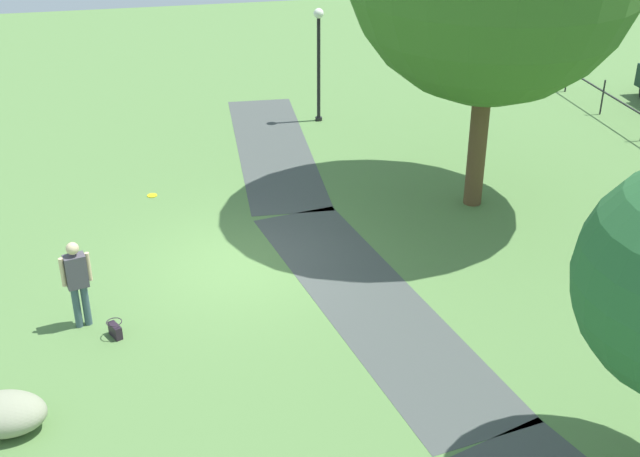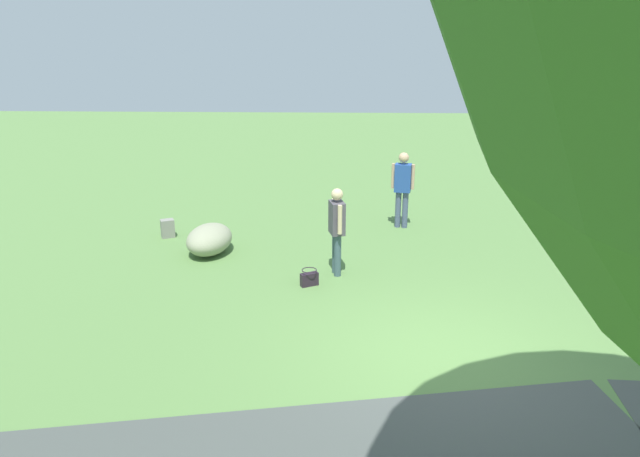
% 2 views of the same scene
% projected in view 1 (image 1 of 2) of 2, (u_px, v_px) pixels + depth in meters
% --- Properties ---
extents(ground_plane, '(48.00, 48.00, 0.00)m').
position_uv_depth(ground_plane, '(244.00, 264.00, 16.53)').
color(ground_plane, '#557C41').
extents(footpath_segment_near, '(8.08, 2.29, 0.01)m').
position_uv_depth(footpath_segment_near, '(273.00, 148.00, 22.03)').
color(footpath_segment_near, '#434945').
rests_on(footpath_segment_near, ground).
extents(footpath_segment_mid, '(8.21, 3.31, 0.01)m').
position_uv_depth(footpath_segment_mid, '(370.00, 302.00, 15.26)').
color(footpath_segment_mid, '#434945').
rests_on(footpath_segment_mid, ground).
extents(lamp_post, '(0.28, 0.28, 3.23)m').
position_uv_depth(lamp_post, '(319.00, 52.00, 23.02)').
color(lamp_post, black).
rests_on(lamp_post, ground).
extents(lawn_boulder, '(1.05, 1.37, 0.59)m').
position_uv_depth(lawn_boulder, '(4.00, 414.00, 12.03)').
color(lawn_boulder, gray).
rests_on(lawn_boulder, ground).
extents(woman_with_handbag, '(0.32, 0.51, 1.66)m').
position_uv_depth(woman_with_handbag, '(77.00, 279.00, 14.16)').
color(woman_with_handbag, '#3D555D').
rests_on(woman_with_handbag, ground).
extents(handbag_on_grass, '(0.36, 0.36, 0.31)m').
position_uv_depth(handbag_on_grass, '(115.00, 330.00, 14.22)').
color(handbag_on_grass, '#271C28').
rests_on(handbag_on_grass, ground).
extents(frisbee_on_grass, '(0.24, 0.24, 0.02)m').
position_uv_depth(frisbee_on_grass, '(152.00, 195.00, 19.37)').
color(frisbee_on_grass, gold).
rests_on(frisbee_on_grass, ground).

